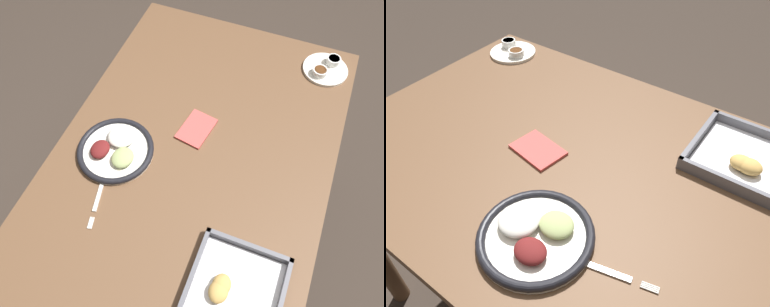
# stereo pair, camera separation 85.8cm
# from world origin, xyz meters

# --- Properties ---
(ground_plane) EXTENTS (8.00, 8.00, 0.00)m
(ground_plane) POSITION_xyz_m (0.00, 0.00, 0.00)
(ground_plane) COLOR #382D26
(dining_table) EXTENTS (1.24, 0.86, 0.78)m
(dining_table) POSITION_xyz_m (0.00, 0.00, 0.67)
(dining_table) COLOR brown
(dining_table) RESTS_ON ground_plane
(dinner_plate) EXTENTS (0.24, 0.24, 0.04)m
(dinner_plate) POSITION_xyz_m (0.09, -0.23, 0.79)
(dinner_plate) COLOR white
(dinner_plate) RESTS_ON dining_table
(fork) EXTENTS (0.19, 0.06, 0.00)m
(fork) POSITION_xyz_m (0.24, -0.21, 0.78)
(fork) COLOR silver
(fork) RESTS_ON dining_table
(saucer_plate) EXTENTS (0.16, 0.16, 0.04)m
(saucer_plate) POSITION_xyz_m (-0.50, 0.32, 0.79)
(saucer_plate) COLOR white
(saucer_plate) RESTS_ON dining_table
(baking_tray) EXTENTS (0.37, 0.24, 0.04)m
(baking_tray) POSITION_xyz_m (0.42, 0.25, 0.79)
(baking_tray) COLOR #595960
(baking_tray) RESTS_ON dining_table
(napkin) EXTENTS (0.14, 0.11, 0.01)m
(napkin) POSITION_xyz_m (-0.08, -0.03, 0.78)
(napkin) COLOR #CC4C47
(napkin) RESTS_ON dining_table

